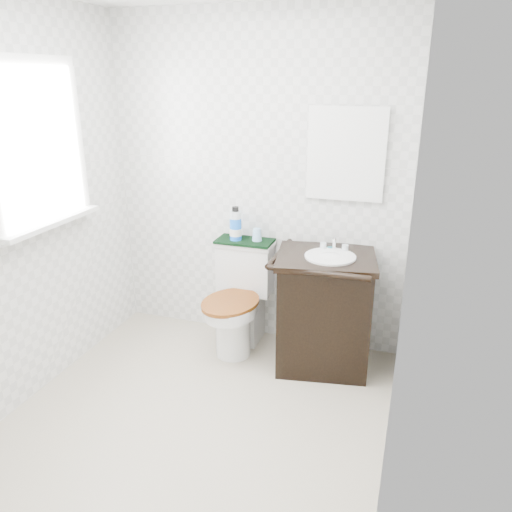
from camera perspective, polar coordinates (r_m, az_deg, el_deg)
The scene contains 14 objects.
floor at distance 3.14m, azimuth -7.30°, elevation -18.50°, with size 2.40×2.40×0.00m, color beige.
wall_back at distance 3.65m, azimuth -0.02°, elevation 8.18°, with size 2.40×2.40×0.00m, color silver.
wall_front at distance 1.68m, azimuth -27.13°, elevation -8.78°, with size 2.40×2.40×0.00m, color silver.
wall_left at distance 3.21m, azimuth -26.37°, elevation 4.46°, with size 2.40×2.40×0.00m, color silver.
wall_right at distance 2.32m, azimuth 16.70°, elevation 0.36°, with size 2.40×2.40×0.00m, color silver.
window at distance 3.31m, azimuth -23.92°, elevation 11.44°, with size 0.02×0.70×0.90m, color white.
mirror at distance 3.44m, azimuth 10.25°, elevation 11.37°, with size 0.50×0.02×0.60m, color silver.
toilet at distance 3.73m, azimuth -1.87°, elevation -5.40°, with size 0.45×0.65×0.79m.
vanity at distance 3.49m, azimuth 7.77°, elevation -5.96°, with size 0.73×0.66×0.92m.
trash_bin at distance 3.82m, azimuth 6.00°, elevation -8.36°, with size 0.20×0.17×0.28m.
towel at distance 3.67m, azimuth -1.30°, elevation 1.72°, with size 0.42×0.22×0.02m, color black.
mouthwash_bottle at distance 3.65m, azimuth -2.35°, elevation 3.58°, with size 0.09×0.09×0.25m.
cup at distance 3.64m, azimuth 0.11°, elevation 2.46°, with size 0.07×0.07×0.09m, color #8BBBE3.
soap_bar at distance 3.46m, azimuth 8.62°, elevation 0.94°, with size 0.07×0.05×0.02m, color #176270.
Camera 1 is at (1.12, -2.20, 1.94)m, focal length 35.00 mm.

